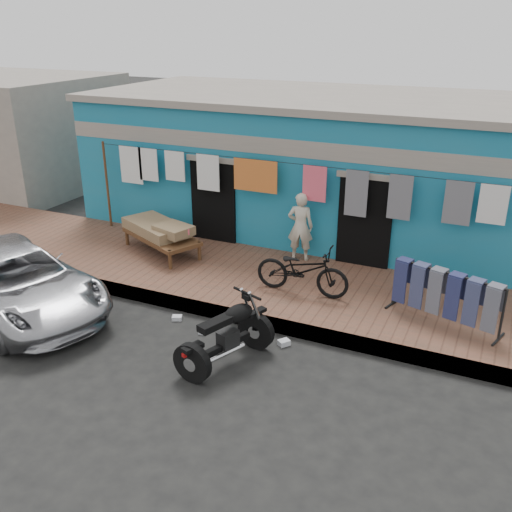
{
  "coord_description": "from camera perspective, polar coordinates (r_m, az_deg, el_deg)",
  "views": [
    {
      "loc": [
        3.86,
        -6.42,
        5.01
      ],
      "look_at": [
        0.0,
        2.0,
        1.15
      ],
      "focal_mm": 40.0,
      "sensor_mm": 36.0,
      "label": 1
    }
  ],
  "objects": [
    {
      "name": "clothesline",
      "position": [
        11.95,
        2.51,
        7.12
      ],
      "size": [
        10.06,
        0.06,
        2.1
      ],
      "color": "brown",
      "rests_on": "sidewalk"
    },
    {
      "name": "bicycle",
      "position": [
        10.54,
        4.67,
        -0.88
      ],
      "size": [
        1.78,
        0.68,
        1.14
      ],
      "primitive_type": "imported",
      "rotation": [
        0.0,
        0.0,
        1.61
      ],
      "color": "black",
      "rests_on": "sidewalk"
    },
    {
      "name": "jeans_rack",
      "position": [
        10.06,
        18.42,
        -3.82
      ],
      "size": [
        2.21,
        1.51,
        0.96
      ],
      "primitive_type": null,
      "rotation": [
        0.0,
        0.0,
        -0.29
      ],
      "color": "black",
      "rests_on": "sidewalk"
    },
    {
      "name": "litter_c",
      "position": [
        9.96,
        -5.27,
        -7.47
      ],
      "size": [
        0.16,
        0.19,
        0.07
      ],
      "primitive_type": "cube",
      "rotation": [
        0.0,
        0.0,
        1.7
      ],
      "color": "silver",
      "rests_on": "ground"
    },
    {
      "name": "curb",
      "position": [
        10.11,
        -1.07,
        -6.26
      ],
      "size": [
        28.0,
        0.1,
        0.25
      ],
      "primitive_type": "cube",
      "color": "gray",
      "rests_on": "ground"
    },
    {
      "name": "sidewalk",
      "position": [
        11.29,
        2.12,
        -3.03
      ],
      "size": [
        28.0,
        3.0,
        0.25
      ],
      "primitive_type": "cube",
      "color": "brown",
      "rests_on": "ground"
    },
    {
      "name": "ground",
      "position": [
        9.01,
        -5.41,
        -11.26
      ],
      "size": [
        80.0,
        80.0,
        0.0
      ],
      "primitive_type": "plane",
      "color": "black",
      "rests_on": "ground"
    },
    {
      "name": "motorcycle",
      "position": [
        8.85,
        -3.07,
        -7.74
      ],
      "size": [
        1.69,
        2.06,
        1.08
      ],
      "primitive_type": null,
      "rotation": [
        0.0,
        0.0,
        -0.36
      ],
      "color": "black",
      "rests_on": "ground"
    },
    {
      "name": "litter_b",
      "position": [
        9.57,
        2.81,
        -8.65
      ],
      "size": [
        0.22,
        0.23,
        0.09
      ],
      "primitive_type": "cube",
      "rotation": [
        0.0,
        0.0,
        0.93
      ],
      "color": "silver",
      "rests_on": "ground"
    },
    {
      "name": "charpoy",
      "position": [
        12.64,
        -9.43,
        1.85
      ],
      "size": [
        2.79,
        2.53,
        0.69
      ],
      "primitive_type": null,
      "rotation": [
        0.0,
        0.0,
        -0.44
      ],
      "color": "brown",
      "rests_on": "sidewalk"
    },
    {
      "name": "building",
      "position": [
        14.35,
        8.43,
        8.97
      ],
      "size": [
        12.2,
        5.2,
        3.36
      ],
      "color": "#167499",
      "rests_on": "ground"
    },
    {
      "name": "neighbor_left",
      "position": [
        20.3,
        -23.45,
        11.41
      ],
      "size": [
        6.0,
        5.0,
        3.4
      ],
      "primitive_type": "cube",
      "color": "#9E9384",
      "rests_on": "ground"
    },
    {
      "name": "car",
      "position": [
        11.28,
        -22.9,
        -2.24
      ],
      "size": [
        4.74,
        3.29,
        1.22
      ],
      "primitive_type": "imported",
      "rotation": [
        0.0,
        0.0,
        1.23
      ],
      "color": "#AFAFB3",
      "rests_on": "ground"
    },
    {
      "name": "seated_person",
      "position": [
        11.99,
        4.45,
        2.94
      ],
      "size": [
        0.59,
        0.46,
        1.47
      ],
      "primitive_type": "imported",
      "rotation": [
        0.0,
        0.0,
        3.36
      ],
      "color": "beige",
      "rests_on": "sidewalk"
    },
    {
      "name": "litter_a",
      "position": [
        10.41,
        -7.9,
        -6.14
      ],
      "size": [
        0.21,
        0.19,
        0.08
      ],
      "primitive_type": "cube",
      "rotation": [
        0.0,
        0.0,
        0.42
      ],
      "color": "silver",
      "rests_on": "ground"
    }
  ]
}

